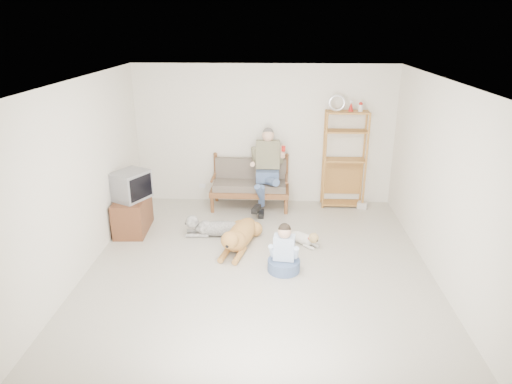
{
  "coord_description": "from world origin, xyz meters",
  "views": [
    {
      "loc": [
        0.22,
        -5.9,
        3.41
      ],
      "look_at": [
        -0.08,
        1.0,
        0.83
      ],
      "focal_mm": 32.0,
      "sensor_mm": 36.0,
      "label": 1
    }
  ],
  "objects_px": {
    "etagere": "(344,159)",
    "tv_stand": "(132,214)",
    "loveseat": "(250,183)",
    "golden_retriever": "(239,236)"
  },
  "relations": [
    {
      "from": "etagere",
      "to": "golden_retriever",
      "type": "height_order",
      "value": "etagere"
    },
    {
      "from": "loveseat",
      "to": "golden_retriever",
      "type": "xyz_separation_m",
      "value": [
        -0.08,
        -1.76,
        -0.29
      ]
    },
    {
      "from": "loveseat",
      "to": "tv_stand",
      "type": "relative_size",
      "value": 1.63
    },
    {
      "from": "loveseat",
      "to": "golden_retriever",
      "type": "bearing_deg",
      "value": -91.73
    },
    {
      "from": "loveseat",
      "to": "etagere",
      "type": "distance_m",
      "value": 1.87
    },
    {
      "from": "loveseat",
      "to": "tv_stand",
      "type": "xyz_separation_m",
      "value": [
        -1.97,
        -1.21,
        -0.19
      ]
    },
    {
      "from": "tv_stand",
      "to": "golden_retriever",
      "type": "bearing_deg",
      "value": -18.91
    },
    {
      "from": "tv_stand",
      "to": "golden_retriever",
      "type": "xyz_separation_m",
      "value": [
        1.89,
        -0.55,
        -0.11
      ]
    },
    {
      "from": "tv_stand",
      "to": "etagere",
      "type": "bearing_deg",
      "value": 16.59
    },
    {
      "from": "etagere",
      "to": "tv_stand",
      "type": "distance_m",
      "value": 4.05
    }
  ]
}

